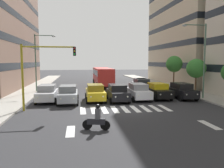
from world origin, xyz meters
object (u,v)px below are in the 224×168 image
Objects in this scene: street_lamp_right at (39,57)px; street_tree_1 at (196,68)px; car_3 at (118,93)px; motorcycle_with_rider at (97,119)px; car_2 at (139,91)px; bus_behind_traffic at (103,75)px; car_4 at (95,92)px; car_5 at (68,94)px; traffic_light_gantry at (38,66)px; car_1 at (158,91)px; car_6 at (47,93)px; car_row2_1 at (141,85)px; street_tree_2 at (174,64)px; car_row2_0 at (142,84)px; street_lamp_left at (201,54)px; car_0 at (182,91)px.

street_tree_1 is at bearing 167.05° from street_lamp_right.
motorcycle_with_rider is at bearing 72.72° from car_3.
bus_behind_traffic reaches higher than car_2.
car_4 is 2.84m from car_5.
traffic_light_gantry is (4.97, 3.81, 2.82)m from car_4.
car_1 is 12.77m from motorcycle_with_rider.
car_4 is 4.88m from car_6.
bus_behind_traffic reaches higher than car_row2_1.
car_1 is 0.42× the size of bus_behind_traffic.
street_lamp_right reaches higher than car_2.
traffic_light_gantry is at bearing 35.69° from street_tree_2.
car_2 is at bearing 71.39° from car_row2_1.
street_lamp_right is at bearing 3.15° from street_tree_2.
bus_behind_traffic is (-2.27, -13.69, 0.97)m from car_4.
car_2 is 1.00× the size of car_3.
car_2 is 7.46m from car_row2_0.
car_row2_0 is 18.68m from motorcycle_with_rider.
car_row2_1 is (-4.59, -7.09, 0.00)m from car_3.
street_lamp_right is at bearing -2.43° from car_row2_0.
car_row2_1 is at bearing -138.68° from traffic_light_gantry.
car_3 is 1.00× the size of car_row2_0.
street_tree_1 is at bearing -113.07° from street_lamp_left.
car_5 is 0.93× the size of street_tree_2.
car_0 and car_4 have the same top height.
car_5 is 1.04× the size of street_tree_1.
street_lamp_left reaches higher than street_tree_2.
car_0 and car_6 have the same top height.
car_2 is 12.05m from street_tree_2.
car_3 is 0.59× the size of street_lamp_right.
street_tree_1 reaches higher than car_3.
street_lamp_left reaches higher than motorcycle_with_rider.
car_3 is at bearing 12.89° from car_2.
car_0 is 1.00× the size of car_2.
street_tree_1 reaches higher than car_6.
car_1 is at bearing 56.61° from street_tree_2.
car_2 is 9.13m from street_tree_1.
street_lamp_right is at bearing -75.28° from car_6.
car_3 is 9.85m from motorcycle_with_rider.
car_4 is 0.56× the size of street_lamp_left.
car_3 is 2.32m from car_4.
car_0 and car_3 have the same top height.
car_1 is at bearing 151.99° from street_lamp_right.
street_lamp_left is at bearing 173.80° from car_2.
car_6 is at bearing 26.06° from street_tree_2.
car_4 is 0.42× the size of bus_behind_traffic.
bus_behind_traffic is 19.03m from traffic_light_gantry.
street_tree_2 reaches higher than car_2.
car_0 is 9.72m from street_tree_2.
car_0 is at bearing 111.90° from car_row2_1.
car_0 is 2.61m from car_1.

